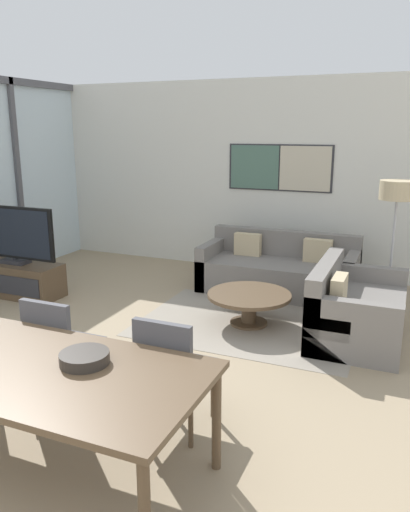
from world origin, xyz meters
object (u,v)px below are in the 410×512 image
tv_console (17,279)px  television (13,235)px  sofa_main (279,271)px  coffee_table (249,301)px  dining_chair_left (59,343)px  floor_lamp (397,198)px  sofa_side (351,312)px  fruit_bowl (84,357)px  dining_chair_centre (172,366)px  dining_table (45,376)px

tv_console → television: bearing=90.0°
sofa_main → coffee_table: sofa_main is taller
dining_chair_left → floor_lamp: size_ratio=0.57×
tv_console → sofa_side: (4.14, 0.31, 0.05)m
television → sofa_main: television is taller
dining_chair_left → fruit_bowl: dining_chair_left is taller
sofa_side → coffee_table: size_ratio=1.55×
tv_console → coffee_table: bearing=3.9°
tv_console → dining_chair_centre: dining_chair_centre is taller
sofa_main → floor_lamp: bearing=-4.5°
dining_table → coffee_table: bearing=82.7°
dining_chair_centre → fruit_bowl: (-0.29, -0.57, 0.27)m
tv_console → dining_chair_centre: size_ratio=1.39×
television → floor_lamp: size_ratio=0.82×
coffee_table → sofa_side: bearing=5.5°
sofa_main → coffee_table: size_ratio=2.19×
tv_console → dining_table: size_ratio=0.62×
dining_chair_left → floor_lamp: 4.06m
television → sofa_side: television is taller
dining_table → tv_console: bearing=136.0°
fruit_bowl → dining_table: bearing=-145.6°
coffee_table → dining_chair_centre: bearing=-86.7°
dining_table → television: bearing=136.0°
sofa_main → coffee_table: (0.00, -1.28, 0.00)m
sofa_main → floor_lamp: size_ratio=1.31×
sofa_main → dining_chair_left: size_ratio=2.29×
dining_chair_left → floor_lamp: floor_lamp is taller
television → dining_table: bearing=-44.0°
television → dining_chair_centre: television is taller
sofa_main → fruit_bowl: 4.02m
coffee_table → dining_chair_left: dining_chair_left is taller
television → fruit_bowl: bearing=-40.6°
sofa_main → sofa_side: same height
television → sofa_side: 4.19m
sofa_side → coffee_table: sofa_side is taller
tv_console → dining_chair_left: dining_chair_left is taller
dining_table → dining_chair_left: bearing=124.2°
tv_console → floor_lamp: floor_lamp is taller
sofa_side → dining_chair_centre: 2.43m
television → sofa_main: bearing=25.9°
dining_table → dining_chair_left: (-0.48, 0.71, -0.16)m
sofa_side → fruit_bowl: fruit_bowl is taller
sofa_main → dining_chair_left: dining_chair_left is taller
sofa_side → coffee_table: bearing=95.5°
tv_console → sofa_main: (3.07, 1.49, 0.05)m
dining_chair_centre → floor_lamp: bearing=69.2°
tv_console → fruit_bowl: (2.90, -2.49, 0.56)m
sofa_main → floor_lamp: floor_lamp is taller
dining_table → floor_lamp: size_ratio=1.29×
tv_console → dining_chair_left: 2.94m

